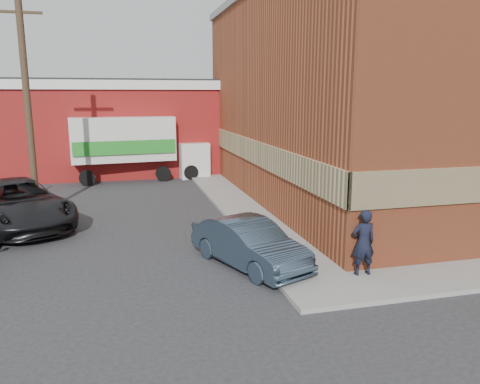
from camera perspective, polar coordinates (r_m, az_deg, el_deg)
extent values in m
plane|color=#28282B|center=(12.34, 6.47, -10.79)|extent=(90.00, 90.00, 0.00)
cube|color=#AB4D2C|center=(23.34, 18.72, 10.62)|extent=(14.00, 18.00, 9.00)
cube|color=#D3B981|center=(20.55, 1.52, 5.01)|extent=(0.08, 18.16, 1.00)
cube|color=gray|center=(20.72, -0.80, -1.23)|extent=(1.80, 18.00, 0.12)
cube|color=maroon|center=(30.76, -17.96, 7.07)|extent=(16.00, 8.00, 5.00)
cube|color=silver|center=(30.69, -18.29, 12.18)|extent=(16.30, 8.30, 0.50)
cube|color=black|center=(30.69, -18.33, 12.74)|extent=(16.00, 8.00, 0.10)
cylinder|color=#4A3525|center=(19.91, -24.52, 10.10)|extent=(0.26, 0.26, 9.00)
cube|color=#4A3525|center=(20.13, -25.33, 19.21)|extent=(1.60, 0.10, 0.10)
imported|color=black|center=(12.53, 14.81, -5.97)|extent=(0.64, 0.42, 1.73)
imported|color=#334455|center=(13.09, 1.12, -6.30)|extent=(2.80, 4.24, 1.32)
imported|color=black|center=(18.77, -25.63, -1.30)|extent=(5.22, 6.74, 1.70)
cube|color=silver|center=(26.73, -14.12, 6.32)|extent=(5.70, 2.72, 2.39)
cube|color=#238325|center=(25.67, -13.82, 5.30)|extent=(5.31, 0.53, 0.74)
cube|color=silver|center=(27.47, -6.51, 3.94)|extent=(1.84, 2.17, 2.02)
cylinder|color=black|center=(25.94, -18.14, 1.63)|extent=(0.85, 0.35, 0.83)
cylinder|color=black|center=(27.76, -18.28, 2.25)|extent=(0.85, 0.35, 0.83)
cylinder|color=black|center=(26.35, -9.33, 2.21)|extent=(0.85, 0.35, 0.83)
cylinder|color=black|center=(28.14, -10.02, 2.79)|extent=(0.85, 0.35, 0.83)
cylinder|color=black|center=(26.68, -6.02, 2.42)|extent=(0.85, 0.35, 0.83)
cylinder|color=black|center=(28.44, -6.92, 2.98)|extent=(0.85, 0.35, 0.83)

